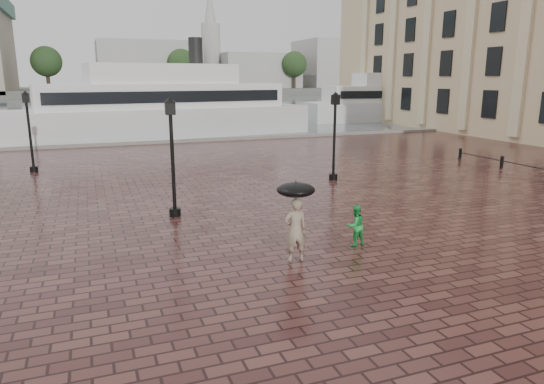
{
  "coord_description": "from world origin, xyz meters",
  "views": [
    {
      "loc": [
        -8.88,
        -8.29,
        5.23
      ],
      "look_at": [
        -3.14,
        6.9,
        1.4
      ],
      "focal_mm": 32.0,
      "sensor_mm": 36.0,
      "label": 1
    }
  ],
  "objects_px": {
    "ferry_near": "(164,107)",
    "ferry_far": "(401,101)",
    "adult_pedestrian": "(295,230)",
    "child_pedestrian": "(355,225)",
    "street_lamps": "(175,139)"
  },
  "relations": [
    {
      "from": "child_pedestrian",
      "to": "ferry_far",
      "type": "distance_m",
      "value": 49.23
    },
    {
      "from": "street_lamps",
      "to": "child_pedestrian",
      "type": "distance_m",
      "value": 11.56
    },
    {
      "from": "ferry_near",
      "to": "ferry_far",
      "type": "distance_m",
      "value": 31.33
    },
    {
      "from": "adult_pedestrian",
      "to": "child_pedestrian",
      "type": "bearing_deg",
      "value": -161.55
    },
    {
      "from": "ferry_near",
      "to": "street_lamps",
      "type": "bearing_deg",
      "value": -103.72
    },
    {
      "from": "ferry_near",
      "to": "child_pedestrian",
      "type": "bearing_deg",
      "value": -94.69
    },
    {
      "from": "street_lamps",
      "to": "child_pedestrian",
      "type": "relative_size",
      "value": 11.6
    },
    {
      "from": "adult_pedestrian",
      "to": "ferry_near",
      "type": "bearing_deg",
      "value": -86.93
    },
    {
      "from": "adult_pedestrian",
      "to": "child_pedestrian",
      "type": "xyz_separation_m",
      "value": [
        2.31,
        0.55,
        -0.28
      ]
    },
    {
      "from": "ferry_near",
      "to": "ferry_far",
      "type": "relative_size",
      "value": 1.11
    },
    {
      "from": "ferry_near",
      "to": "ferry_far",
      "type": "xyz_separation_m",
      "value": [
        30.55,
        6.95,
        -0.26
      ]
    },
    {
      "from": "adult_pedestrian",
      "to": "ferry_near",
      "type": "height_order",
      "value": "ferry_near"
    },
    {
      "from": "adult_pedestrian",
      "to": "child_pedestrian",
      "type": "height_order",
      "value": "adult_pedestrian"
    },
    {
      "from": "street_lamps",
      "to": "ferry_near",
      "type": "xyz_separation_m",
      "value": [
        2.69,
        21.67,
        0.32
      ]
    },
    {
      "from": "street_lamps",
      "to": "adult_pedestrian",
      "type": "relative_size",
      "value": 8.17
    }
  ]
}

